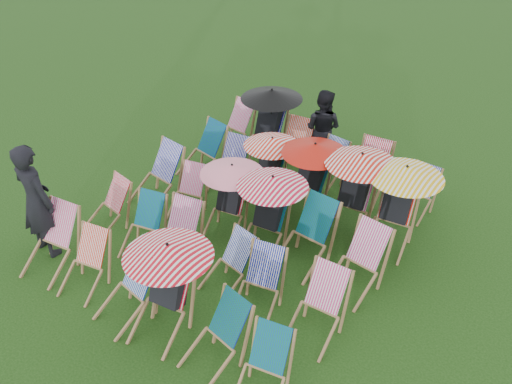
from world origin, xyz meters
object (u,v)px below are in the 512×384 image
Objects in this scene: deckchair_29 at (417,193)px; person_rear at (322,128)px; deckchair_5 at (262,370)px; person_left at (36,201)px; deckchair_0 at (50,242)px.

person_rear reaches higher than deckchair_29.
person_left is (-4.44, 0.28, 0.55)m from deckchair_5.
deckchair_29 is 2.30m from person_rear.
deckchair_29 is at bearing 79.13° from deckchair_5.
deckchair_29 is 0.51× the size of person_rear.
deckchair_5 is 5.65m from person_rear.
deckchair_29 is at bearing -133.18° from person_left.
deckchair_29 is at bearing 160.91° from person_rear.
deckchair_29 is 6.35m from person_left.
person_rear reaches higher than deckchair_0.
deckchair_5 is at bearing -86.88° from deckchair_29.
person_rear is at bearing -112.69° from person_left.
deckchair_0 is 0.51× the size of person_left.
deckchair_29 is 0.42× the size of person_left.
deckchair_5 is 1.07× the size of deckchair_29.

